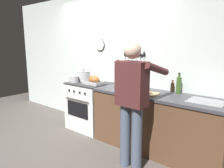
# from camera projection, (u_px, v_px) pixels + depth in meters

# --- Properties ---
(ground_plane) EXTENTS (8.00, 8.00, 0.00)m
(ground_plane) POSITION_uv_depth(u_px,v_px,m) (55.00, 150.00, 3.30)
(ground_plane) COLOR #4C4742
(wall_back) EXTENTS (6.00, 0.13, 2.60)m
(wall_back) POSITION_uv_depth(u_px,v_px,m) (110.00, 61.00, 4.08)
(wall_back) COLOR silver
(wall_back) RESTS_ON ground
(counter_block) EXTENTS (2.03, 0.65, 0.90)m
(counter_block) POSITION_uv_depth(u_px,v_px,m) (157.00, 122.00, 3.22)
(counter_block) COLOR brown
(counter_block) RESTS_ON ground
(stove) EXTENTS (0.76, 0.67, 0.90)m
(stove) POSITION_uv_depth(u_px,v_px,m) (90.00, 106.00, 4.10)
(stove) COLOR white
(stove) RESTS_ON ground
(person_cook) EXTENTS (0.51, 0.63, 1.66)m
(person_cook) POSITION_uv_depth(u_px,v_px,m) (133.00, 98.00, 2.69)
(person_cook) COLOR #4C566B
(person_cook) RESTS_ON ground
(roasting_pan) EXTENTS (0.35, 0.26, 0.17)m
(roasting_pan) POSITION_uv_depth(u_px,v_px,m) (94.00, 81.00, 3.83)
(roasting_pan) COLOR #B7B7BC
(roasting_pan) RESTS_ON stove
(stock_pot) EXTENTS (0.26, 0.26, 0.22)m
(stock_pot) POSITION_uv_depth(u_px,v_px,m) (84.00, 76.00, 4.22)
(stock_pot) COLOR #B7B7BC
(stock_pot) RESTS_ON stove
(saucepan) EXTENTS (0.16, 0.16, 0.12)m
(saucepan) POSITION_uv_depth(u_px,v_px,m) (74.00, 79.00, 4.08)
(saucepan) COLOR #B7B7BC
(saucepan) RESTS_ON stove
(cutting_board) EXTENTS (0.36, 0.24, 0.02)m
(cutting_board) POSITION_uv_depth(u_px,v_px,m) (146.00, 93.00, 3.13)
(cutting_board) COLOR tan
(cutting_board) RESTS_ON counter_block
(bottle_olive_oil) EXTENTS (0.07, 0.07, 0.31)m
(bottle_olive_oil) POSITION_uv_depth(u_px,v_px,m) (179.00, 85.00, 3.13)
(bottle_olive_oil) COLOR #385623
(bottle_olive_oil) RESTS_ON counter_block
(bottle_hot_sauce) EXTENTS (0.05, 0.05, 0.18)m
(bottle_hot_sauce) POSITION_uv_depth(u_px,v_px,m) (131.00, 84.00, 3.48)
(bottle_hot_sauce) COLOR red
(bottle_hot_sauce) RESTS_ON counter_block
(bottle_soy_sauce) EXTENTS (0.05, 0.05, 0.19)m
(bottle_soy_sauce) POSITION_uv_depth(u_px,v_px,m) (172.00, 87.00, 3.24)
(bottle_soy_sauce) COLOR black
(bottle_soy_sauce) RESTS_ON counter_block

